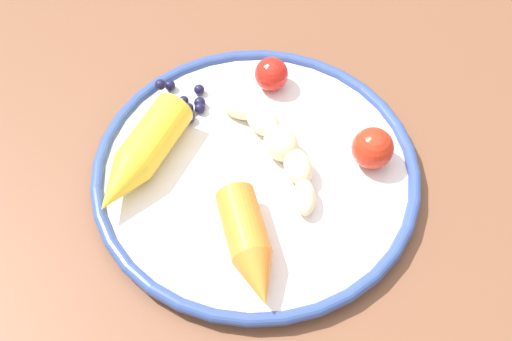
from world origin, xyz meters
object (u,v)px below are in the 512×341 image
Objects in this scene: banana at (279,144)px; tomato_near at (271,74)px; dining_table at (250,191)px; tomato_mid at (373,148)px; plate at (256,172)px; carrot_orange at (249,246)px; carrot_yellow at (140,156)px; blueberry_pile at (181,102)px.

banana is 4.39× the size of tomato_near.
dining_table is 31.15× the size of tomato_mid.
carrot_orange is at bearing 32.54° from plate.
banana is 0.13m from carrot_yellow.
tomato_mid is at bearing 119.85° from banana.
carrot_orange is 0.19m from tomato_near.
blueberry_pile reaches higher than dining_table.
plate is at bearing -147.46° from carrot_orange.
carrot_yellow is at bearing -45.68° from banana.
blueberry_pile is at bearing -121.61° from carrot_orange.
tomato_mid is at bearing 128.48° from carrot_yellow.
plate is at bearing 27.84° from tomato_near.
carrot_yellow is 3.37× the size of tomato_mid.
carrot_yellow is 0.21m from tomato_mid.
plate is 0.09m from carrot_orange.
banana is at bearing 39.98° from tomato_near.
tomato_near is 0.13m from tomato_mid.
banana is 3.79× the size of tomato_mid.
tomato_mid is at bearing 80.44° from tomato_near.
carrot_orange is 0.80× the size of carrot_yellow.
tomato_mid reaches higher than blueberry_pile.
tomato_near reaches higher than banana.
plate is at bearing 124.68° from carrot_yellow.
blueberry_pile is (0.01, -0.07, 0.11)m from dining_table.
banana is at bearing 88.98° from dining_table.
carrot_yellow is (-0.01, -0.13, 0.00)m from carrot_orange.
plate reaches higher than dining_table.
banana is 0.08m from tomato_near.
carrot_orange is at bearing 29.98° from tomato_near.
tomato_mid reaches higher than dining_table.
plate is 0.11m from carrot_yellow.
carrot_yellow reaches higher than carrot_orange.
carrot_yellow is (0.06, -0.08, 0.02)m from plate.
banana is at bearing -60.15° from tomato_mid.
tomato_near is (-0.06, -0.05, 0.00)m from banana.
plate is 7.82× the size of tomato_mid.
plate is 9.04× the size of tomato_near.
tomato_mid reaches higher than plate.
plate is 0.11m from tomato_mid.
blueberry_pile is (-0.09, -0.15, -0.01)m from carrot_orange.
dining_table is 9.25× the size of carrot_yellow.
banana is 2.65× the size of blueberry_pile.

